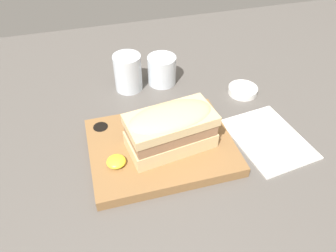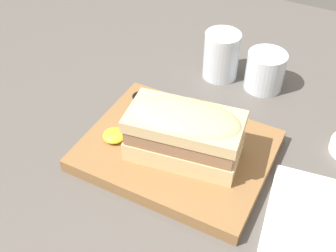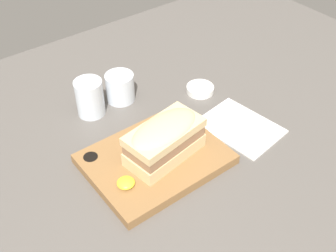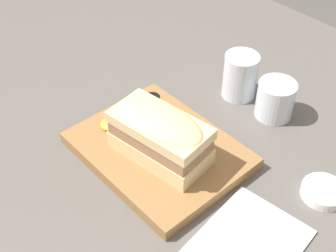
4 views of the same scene
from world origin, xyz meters
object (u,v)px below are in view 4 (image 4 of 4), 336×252
(napkin, at_px, (246,246))
(serving_board, at_px, (159,150))
(condiment_dish, at_px, (323,192))
(water_glass, at_px, (240,78))
(sandwich, at_px, (160,134))
(wine_glass, at_px, (275,101))

(napkin, bearing_deg, serving_board, 172.60)
(serving_board, distance_m, condiment_dish, 0.30)
(condiment_dish, bearing_deg, water_glass, 160.23)
(water_glass, relative_size, condiment_dish, 1.29)
(sandwich, bearing_deg, napkin, -4.87)
(serving_board, height_order, sandwich, sandwich)
(wine_glass, bearing_deg, napkin, -58.48)
(water_glass, height_order, wine_glass, water_glass)
(condiment_dish, bearing_deg, serving_board, -150.96)
(sandwich, height_order, wine_glass, sandwich)
(serving_board, xyz_separation_m, sandwich, (0.02, -0.01, 0.06))
(condiment_dish, bearing_deg, napkin, -96.31)
(wine_glass, bearing_deg, water_glass, -178.03)
(water_glass, distance_m, napkin, 0.39)
(sandwich, xyz_separation_m, condiment_dish, (0.24, 0.16, -0.07))
(napkin, bearing_deg, condiment_dish, 83.69)
(sandwich, height_order, napkin, sandwich)
(sandwich, relative_size, water_glass, 1.93)
(water_glass, xyz_separation_m, condiment_dish, (0.29, -0.10, -0.03))
(sandwich, distance_m, condiment_dish, 0.30)
(serving_board, bearing_deg, wine_glass, 74.63)
(serving_board, bearing_deg, sandwich, -33.60)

